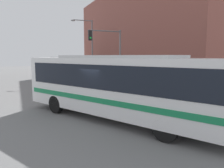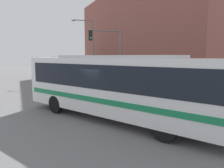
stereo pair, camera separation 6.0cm
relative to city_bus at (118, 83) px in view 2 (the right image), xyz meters
name	(u,v)px [view 2 (the right image)]	position (x,y,z in m)	size (l,w,h in m)	color
ground_plane	(103,117)	(-0.48, 0.67, -1.80)	(120.00, 120.00, 0.00)	slate
sidewalk	(93,77)	(5.65, 20.67, -1.74)	(3.26, 70.00, 0.12)	#A8A399
building_facade	(138,35)	(10.28, 16.06, 4.03)	(6.00, 28.77, 11.67)	brown
city_bus	(118,83)	(0.00, 0.00, 0.00)	(7.24, 10.84, 3.13)	white
delivery_truck	(61,67)	(1.07, 20.68, -0.21)	(2.32, 6.63, 2.92)	black
fire_hydrant	(151,91)	(4.62, 4.12, -1.32)	(0.27, 0.37, 0.74)	red
traffic_light_pole	(110,48)	(3.66, 9.71, 2.01)	(3.28, 0.35, 5.39)	slate
parking_meter	(122,79)	(4.62, 8.94, -0.86)	(0.14, 0.14, 1.20)	slate
street_lamp	(90,44)	(4.49, 18.42, 2.82)	(2.89, 0.28, 7.56)	slate
pedestrian_near_corner	(110,73)	(6.12, 15.42, -0.84)	(0.34, 0.34, 1.67)	#47382D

